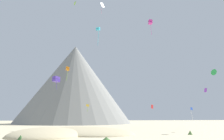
% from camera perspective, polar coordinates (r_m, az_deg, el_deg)
% --- Properties ---
extents(dune_foreground_left, '(31.30, 33.01, 2.89)m').
position_cam_1_polar(dune_foreground_left, '(55.94, -7.04, -15.45)').
color(dune_foreground_left, '#CCBA8E').
rests_on(dune_foreground_left, ground_plane).
extents(dune_foreground_right, '(18.03, 21.24, 3.37)m').
position_cam_1_polar(dune_foreground_right, '(48.99, -16.28, -15.64)').
color(dune_foreground_right, '#CCBA8E').
rests_on(dune_foreground_right, ground_plane).
extents(bush_far_left, '(1.45, 1.45, 0.91)m').
position_cam_1_polar(bush_far_left, '(53.09, 19.06, -14.64)').
color(bush_far_left, '#668C4C').
rests_on(bush_far_left, ground_plane).
extents(bush_near_left, '(1.57, 1.57, 0.86)m').
position_cam_1_polar(bush_near_left, '(41.23, -22.02, -15.52)').
color(bush_near_left, '#386633').
rests_on(bush_near_left, ground_plane).
extents(bush_far_right, '(2.16, 2.16, 0.51)m').
position_cam_1_polar(bush_far_right, '(54.73, -18.91, -14.75)').
color(bush_far_right, '#477238').
rests_on(bush_far_right, ground_plane).
extents(bush_ridge_crest, '(2.13, 2.13, 0.62)m').
position_cam_1_polar(bush_ridge_crest, '(37.89, -1.42, -16.93)').
color(bush_ridge_crest, '#477238').
rests_on(bush_ridge_crest, ground_plane).
extents(rock_massif, '(87.99, 87.99, 45.67)m').
position_cam_1_polar(rock_massif, '(135.15, -9.87, -3.78)').
color(rock_massif, gray).
rests_on(rock_massif, ground_plane).
extents(kite_orange_mid, '(1.49, 1.42, 5.21)m').
position_cam_1_polar(kite_orange_mid, '(81.14, -11.13, 0.32)').
color(kite_orange_mid, orange).
extents(kite_red_low, '(1.08, 0.77, 1.55)m').
position_cam_1_polar(kite_red_low, '(85.76, 10.06, -9.06)').
color(kite_red_low, red).
extents(kite_white_high, '(1.92, 2.07, 4.30)m').
position_cam_1_polar(kite_white_high, '(82.29, -2.48, 15.95)').
color(kite_white_high, white).
extents(kite_indigo_low, '(2.00, 1.99, 3.23)m').
position_cam_1_polar(kite_indigo_low, '(57.11, -13.85, -2.28)').
color(kite_indigo_low, '#5138B2').
extents(kite_lime_high, '(1.03, 1.63, 1.56)m').
position_cam_1_polar(kite_lime_high, '(79.76, -9.40, 16.29)').
color(kite_lime_high, '#8CD133').
extents(kite_magenta_high, '(1.36, 1.46, 5.95)m').
position_cam_1_polar(kite_magenta_high, '(89.80, 9.62, 11.80)').
color(kite_magenta_high, '#D1339E').
extents(kite_cyan_mid, '(1.15, 1.18, 4.98)m').
position_cam_1_polar(kite_cyan_mid, '(58.32, -3.52, 10.16)').
color(kite_cyan_mid, '#33BCDB').
extents(kite_blue_low, '(0.97, 0.60, 3.92)m').
position_cam_1_polar(kite_blue_low, '(75.41, 19.40, -9.61)').
color(kite_blue_low, blue).
extents(kite_green_mid, '(1.28, 1.77, 1.70)m').
position_cam_1_polar(kite_green_mid, '(65.59, 24.30, -0.54)').
color(kite_green_mid, green).
extents(kite_violet_low, '(0.45, 0.95, 1.21)m').
position_cam_1_polar(kite_violet_low, '(68.69, 22.47, -4.70)').
color(kite_violet_low, purple).
extents(kite_gold_low, '(1.06, 0.50, 2.49)m').
position_cam_1_polar(kite_gold_low, '(78.46, -6.15, -9.02)').
color(kite_gold_low, gold).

